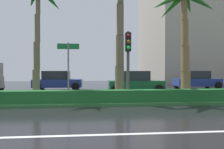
# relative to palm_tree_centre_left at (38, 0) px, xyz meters

# --- Properties ---
(ground_plane) EXTENTS (90.00, 42.00, 0.10)m
(ground_plane) POSITION_rel_palm_tree_centre_left_xyz_m (2.07, 0.34, -5.98)
(ground_plane) COLOR black
(near_lane_divider_stripe) EXTENTS (81.00, 0.14, 0.01)m
(near_lane_divider_stripe) POSITION_rel_palm_tree_centre_left_xyz_m (2.07, -6.66, -5.92)
(near_lane_divider_stripe) COLOR white
(near_lane_divider_stripe) RESTS_ON ground_plane
(median_strip) EXTENTS (85.50, 4.00, 0.15)m
(median_strip) POSITION_rel_palm_tree_centre_left_xyz_m (2.07, -0.66, -5.85)
(median_strip) COLOR #2D6B33
(median_strip) RESTS_ON ground_plane
(median_hedge) EXTENTS (76.50, 0.70, 0.60)m
(median_hedge) POSITION_rel_palm_tree_centre_left_xyz_m (2.07, -2.06, -5.48)
(median_hedge) COLOR #1E6028
(median_hedge) RESTS_ON median_strip
(palm_tree_centre_left) EXTENTS (3.85, 3.62, 7.11)m
(palm_tree_centre_left) POSITION_rel_palm_tree_centre_left_xyz_m (0.00, 0.00, 0.00)
(palm_tree_centre_left) COLOR brown
(palm_tree_centre_left) RESTS_ON median_strip
(palm_tree_centre_right) EXTENTS (4.04, 3.85, 6.82)m
(palm_tree_centre_right) POSITION_rel_palm_tree_centre_left_xyz_m (8.86, -0.44, -0.59)
(palm_tree_centre_right) COLOR brown
(palm_tree_centre_right) RESTS_ON median_strip
(traffic_signal_median_right) EXTENTS (0.28, 0.43, 3.63)m
(traffic_signal_median_right) POSITION_rel_palm_tree_centre_left_xyz_m (5.10, -1.90, -3.28)
(traffic_signal_median_right) COLOR #4C4C47
(traffic_signal_median_right) RESTS_ON median_strip
(street_name_sign) EXTENTS (1.10, 0.08, 3.00)m
(street_name_sign) POSITION_rel_palm_tree_centre_left_xyz_m (2.03, -1.91, -3.85)
(street_name_sign) COLOR slate
(street_name_sign) RESTS_ON median_strip
(car_in_traffic_leading) EXTENTS (4.30, 2.02, 1.72)m
(car_in_traffic_leading) POSITION_rel_palm_tree_centre_left_xyz_m (-0.05, 6.19, -5.10)
(car_in_traffic_leading) COLOR navy
(car_in_traffic_leading) RESTS_ON ground_plane
(car_in_traffic_second) EXTENTS (4.30, 2.02, 1.72)m
(car_in_traffic_second) POSITION_rel_palm_tree_centre_left_xyz_m (6.54, 3.29, -5.10)
(car_in_traffic_second) COLOR #195133
(car_in_traffic_second) RESTS_ON ground_plane
(car_in_traffic_third) EXTENTS (4.30, 2.02, 1.72)m
(car_in_traffic_third) POSITION_rel_palm_tree_centre_left_xyz_m (13.30, 6.32, -5.10)
(car_in_traffic_third) COLOR navy
(car_in_traffic_third) RESTS_ON ground_plane
(building_far_right) EXTENTS (18.49, 14.37, 14.89)m
(building_far_right) POSITION_rel_palm_tree_centre_left_xyz_m (20.81, 17.41, 1.52)
(building_far_right) COLOR #A89E8E
(building_far_right) RESTS_ON ground_plane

